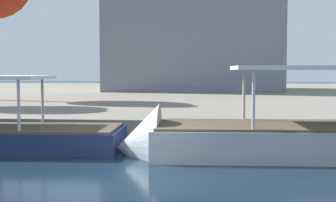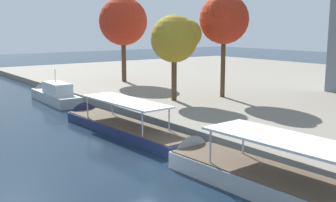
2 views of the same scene
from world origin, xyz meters
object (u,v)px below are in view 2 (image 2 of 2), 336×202
Objects in this scene: tour_boat_2 at (267,184)px; tree_0 at (225,17)px; tree_1 at (176,38)px; tour_boat_1 at (118,127)px; motor_yacht_0 at (54,96)px; tree_2 at (123,21)px.

tree_0 reaches higher than tour_boat_2.
tree_0 is 1.25× the size of tree_1.
tour_boat_1 is at bearing -62.55° from tree_1.
motor_yacht_0 is 0.91× the size of tree_2.
tour_boat_1 is 1.80× the size of tree_1.
motor_yacht_0 is at bearing -140.49° from tree_1.
tree_0 is 5.73m from tree_1.
tree_2 is at bearing -174.37° from tree_0.
tour_boat_2 is at bearing 176.94° from tour_boat_1.
tree_2 is (-20.75, 12.82, 8.59)m from tour_boat_1.
tree_0 is at bearing 5.63° from tree_2.
tree_2 is (-5.40, 12.07, 8.20)m from motor_yacht_0.
motor_yacht_0 is 1.21× the size of tree_1.
tree_2 is (-15.87, 3.43, 1.92)m from tree_1.
tour_boat_1 is 1.02× the size of tour_boat_2.
tree_1 is at bearing -28.26° from tour_boat_2.
tour_boat_2 is at bearing -19.85° from tree_2.
tree_1 is (-19.93, 9.49, 6.58)m from tour_boat_2.
motor_yacht_0 is 0.69× the size of tour_boat_2.
tour_boat_1 is at bearing -31.72° from tree_2.
tour_boat_1 is 1.44× the size of tree_0.
tree_1 is at bearing -139.19° from motor_yacht_0.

